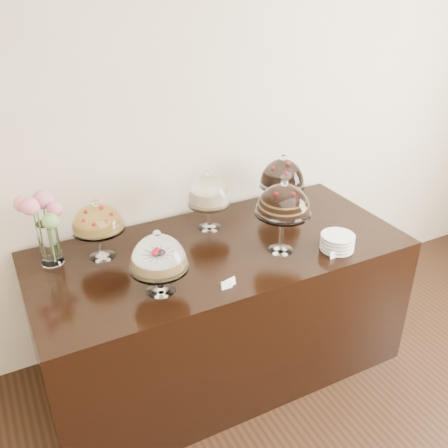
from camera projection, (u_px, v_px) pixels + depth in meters
name	position (u px, v px, depth m)	size (l,w,h in m)	color
wall_back	(228.00, 116.00, 3.21)	(5.00, 0.04, 3.00)	beige
display_counter	(220.00, 309.00, 3.14)	(2.20, 1.00, 0.90)	black
cake_stand_sugar_sponge	(158.00, 255.00, 2.45)	(0.30, 0.30, 0.35)	white
cake_stand_choco_layer	(283.00, 202.00, 2.76)	(0.32, 0.32, 0.44)	white
cake_stand_cheesecake	(209.00, 192.00, 3.03)	(0.27, 0.27, 0.39)	white
cake_stand_dark_choco	(282.00, 175.00, 3.27)	(0.30, 0.30, 0.39)	white
cake_stand_fruit_tart	(98.00, 220.00, 2.73)	(0.30, 0.30, 0.36)	white
flower_vase	(44.00, 223.00, 2.67)	(0.24, 0.30, 0.44)	white
plate_stack	(337.00, 242.00, 2.89)	(0.19, 0.19, 0.09)	white
price_card_left	(227.00, 285.00, 2.55)	(0.06, 0.01, 0.04)	white
price_card_right	(334.00, 254.00, 2.82)	(0.06, 0.01, 0.04)	white
price_card_extra	(231.00, 282.00, 2.58)	(0.06, 0.01, 0.04)	white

